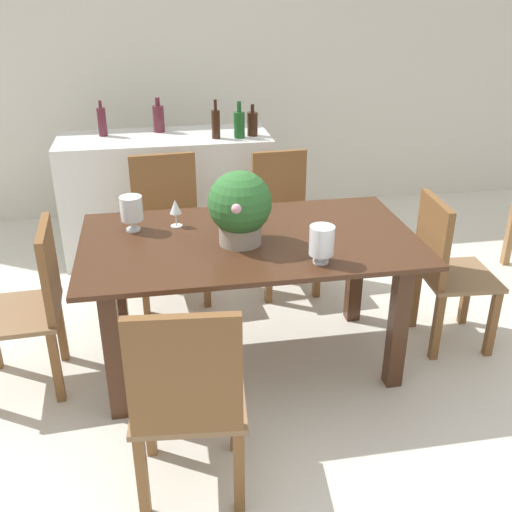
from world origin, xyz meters
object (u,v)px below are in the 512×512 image
chair_near_left (187,398)px  wine_bottle_dark (252,123)px  chair_far_left (167,220)px  chair_foot_end (445,266)px  flower_centerpiece (240,207)px  wine_bottle_amber (239,124)px  kitchen_counter (168,196)px  wine_bottle_green (216,123)px  crystal_vase_center_near (322,241)px  wine_bottle_tall (102,121)px  chair_far_right (283,215)px  dining_table (250,261)px  wine_bottle_clear (159,118)px  crystal_vase_left (131,209)px  chair_head_end (33,300)px  wine_glass (175,208)px

chair_near_left → wine_bottle_dark: bearing=-100.2°
chair_far_left → chair_foot_end: bearing=-35.7°
flower_centerpiece → wine_bottle_amber: bearing=81.5°
flower_centerpiece → wine_bottle_amber: 1.52m
kitchen_counter → wine_bottle_green: bearing=-18.6°
flower_centerpiece → kitchen_counter: 1.74m
crystal_vase_center_near → kitchen_counter: size_ratio=0.12×
wine_bottle_amber → chair_foot_end: bearing=-56.3°
wine_bottle_dark → wine_bottle_tall: (-1.08, 0.19, 0.02)m
chair_far_right → wine_bottle_amber: size_ratio=3.54×
chair_near_left → wine_bottle_green: wine_bottle_green is taller
chair_near_left → dining_table: bearing=-107.9°
kitchen_counter → wine_bottle_clear: 0.58m
chair_far_left → wine_bottle_clear: 0.93m
chair_near_left → crystal_vase_center_near: bearing=-134.0°
crystal_vase_center_near → wine_bottle_amber: size_ratio=0.71×
kitchen_counter → wine_bottle_clear: wine_bottle_clear is taller
wine_bottle_dark → crystal_vase_left: bearing=-124.2°
chair_near_left → crystal_vase_center_near: size_ratio=5.14×
crystal_vase_left → chair_foot_end: bearing=-6.7°
chair_head_end → chair_far_left: bearing=139.4°
wine_bottle_clear → chair_near_left: bearing=-90.0°
crystal_vase_left → wine_bottle_green: bearing=64.5°
crystal_vase_left → wine_bottle_dark: size_ratio=0.83×
crystal_vase_center_near → chair_head_end: bearing=166.1°
wine_bottle_clear → dining_table: bearing=-77.0°
wine_glass → wine_bottle_amber: bearing=66.4°
wine_bottle_green → wine_bottle_clear: bearing=146.1°
chair_far_right → crystal_vase_left: bearing=-146.5°
chair_far_right → crystal_vase_left: (-0.98, -0.72, 0.38)m
chair_head_end → chair_foot_end: chair_foot_end is taller
dining_table → wine_bottle_dark: bearing=79.6°
dining_table → chair_foot_end: 1.13m
chair_near_left → crystal_vase_center_near: same height
chair_far_right → crystal_vase_center_near: crystal_vase_center_near is taller
kitchen_counter → wine_bottle_dark: (0.65, -0.10, 0.55)m
chair_far_right → dining_table: bearing=-115.4°
wine_bottle_tall → wine_bottle_dark: bearing=-9.9°
dining_table → wine_bottle_green: bearing=90.0°
chair_near_left → kitchen_counter: size_ratio=0.61×
flower_centerpiece → wine_bottle_green: (0.06, 1.51, 0.07)m
chair_foot_end → crystal_vase_left: size_ratio=4.75×
chair_head_end → crystal_vase_left: 0.68m
chair_near_left → wine_bottle_amber: size_ratio=3.63×
chair_head_end → wine_bottle_amber: wine_bottle_amber is taller
chair_far_right → crystal_vase_left: size_ratio=4.87×
wine_bottle_green → wine_bottle_amber: bearing=-3.8°
chair_far_left → wine_glass: chair_far_left is taller
wine_bottle_dark → wine_bottle_amber: wine_bottle_amber is taller
chair_far_left → wine_bottle_green: size_ratio=3.39×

